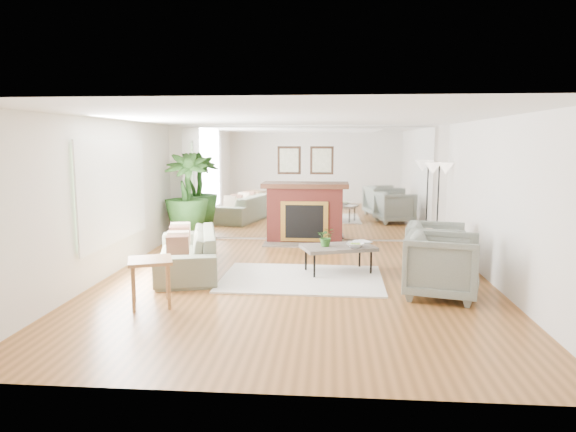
# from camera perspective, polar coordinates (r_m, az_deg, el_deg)

# --- Properties ---
(ground) EXTENTS (7.00, 7.00, 0.00)m
(ground) POSITION_cam_1_polar(r_m,az_deg,el_deg) (7.90, 0.69, -7.47)
(ground) COLOR brown
(ground) RESTS_ON ground
(wall_left) EXTENTS (0.02, 7.00, 2.50)m
(wall_left) POSITION_cam_1_polar(r_m,az_deg,el_deg) (8.41, -20.07, 1.66)
(wall_left) COLOR white
(wall_left) RESTS_ON ground
(wall_right) EXTENTS (0.02, 7.00, 2.50)m
(wall_right) POSITION_cam_1_polar(r_m,az_deg,el_deg) (8.03, 22.51, 1.25)
(wall_right) COLOR white
(wall_right) RESTS_ON ground
(wall_back) EXTENTS (6.00, 0.02, 2.50)m
(wall_back) POSITION_cam_1_polar(r_m,az_deg,el_deg) (11.13, 1.96, 3.64)
(wall_back) COLOR white
(wall_back) RESTS_ON ground
(mirror_panel) EXTENTS (5.40, 0.04, 2.40)m
(mirror_panel) POSITION_cam_1_polar(r_m,az_deg,el_deg) (11.11, 1.95, 3.63)
(mirror_panel) COLOR silver
(mirror_panel) RESTS_ON wall_back
(window_panel) EXTENTS (0.04, 2.40, 1.50)m
(window_panel) POSITION_cam_1_polar(r_m,az_deg,el_deg) (8.76, -18.83, 2.62)
(window_panel) COLOR #B2E09E
(window_panel) RESTS_ON wall_left
(fireplace) EXTENTS (1.85, 0.83, 2.05)m
(fireplace) POSITION_cam_1_polar(r_m,az_deg,el_deg) (10.96, 1.88, 0.46)
(fireplace) COLOR maroon
(fireplace) RESTS_ON ground
(area_rug) EXTENTS (2.53, 1.83, 0.03)m
(area_rug) POSITION_cam_1_polar(r_m,az_deg,el_deg) (8.11, 1.55, -6.96)
(area_rug) COLOR silver
(area_rug) RESTS_ON ground
(coffee_table) EXTENTS (1.30, 1.01, 0.46)m
(coffee_table) POSITION_cam_1_polar(r_m,az_deg,el_deg) (8.42, 5.60, -3.58)
(coffee_table) COLOR #6B5F54
(coffee_table) RESTS_ON ground
(sofa) EXTENTS (1.48, 2.52, 0.69)m
(sofa) POSITION_cam_1_polar(r_m,az_deg,el_deg) (8.70, -11.16, -3.83)
(sofa) COLOR gray
(sofa) RESTS_ON ground
(armchair_back) EXTENTS (1.10, 1.08, 0.84)m
(armchair_back) POSITION_cam_1_polar(r_m,az_deg,el_deg) (8.70, 16.10, -3.50)
(armchair_back) COLOR gray
(armchair_back) RESTS_ON ground
(armchair_front) EXTENTS (1.19, 1.17, 0.89)m
(armchair_front) POSITION_cam_1_polar(r_m,az_deg,el_deg) (7.43, 16.77, -5.30)
(armchair_front) COLOR gray
(armchair_front) RESTS_ON ground
(side_table) EXTENTS (0.71, 0.71, 0.63)m
(side_table) POSITION_cam_1_polar(r_m,az_deg,el_deg) (6.96, -15.06, -5.45)
(side_table) COLOR olive
(side_table) RESTS_ON ground
(potted_ficus) EXTENTS (1.09, 1.09, 1.92)m
(potted_ficus) POSITION_cam_1_polar(r_m,az_deg,el_deg) (11.02, -11.21, 2.26)
(potted_ficus) COLOR #29231E
(potted_ficus) RESTS_ON ground
(floor_lamp) EXTENTS (0.56, 0.31, 1.73)m
(floor_lamp) POSITION_cam_1_polar(r_m,az_deg,el_deg) (10.70, 16.43, 4.35)
(floor_lamp) COLOR black
(floor_lamp) RESTS_ON ground
(tabletop_plant) EXTENTS (0.29, 0.25, 0.31)m
(tabletop_plant) POSITION_cam_1_polar(r_m,az_deg,el_deg) (8.34, 4.27, -2.33)
(tabletop_plant) COLOR #316926
(tabletop_plant) RESTS_ON coffee_table
(fruit_bowl) EXTENTS (0.33, 0.33, 0.07)m
(fruit_bowl) POSITION_cam_1_polar(r_m,az_deg,el_deg) (8.35, 7.49, -3.20)
(fruit_bowl) COLOR olive
(fruit_bowl) RESTS_ON coffee_table
(book) EXTENTS (0.33, 0.35, 0.02)m
(book) POSITION_cam_1_polar(r_m,az_deg,el_deg) (8.71, 7.72, -2.90)
(book) COLOR olive
(book) RESTS_ON coffee_table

